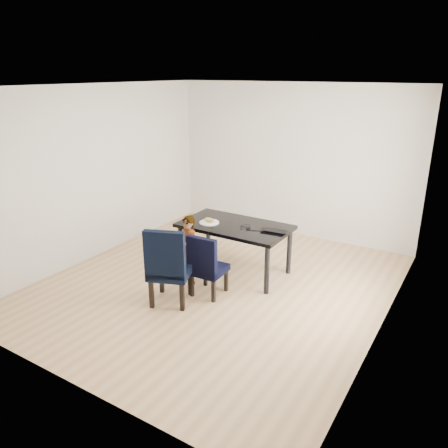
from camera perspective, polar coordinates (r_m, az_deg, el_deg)
The scene contains 14 objects.
floor at distance 6.29m, azimuth -0.97°, elevation -7.89°, with size 4.50×5.00×0.01m, color tan.
ceiling at distance 5.58m, azimuth -1.13°, elevation 17.64°, with size 4.50×5.00×0.01m, color white.
wall_back at distance 7.96m, azimuth 8.84°, elevation 8.13°, with size 4.50×0.01×2.70m, color silver.
wall_front at distance 4.03m, azimuth -20.67°, elevation -4.22°, with size 4.50×0.01×2.70m, color silver.
wall_left at distance 7.23m, azimuth -16.38°, elevation 6.43°, with size 0.01×5.00×2.70m, color silver.
wall_right at distance 5.00m, azimuth 21.28°, elevation 0.23°, with size 0.01×5.00×2.70m, color silver.
dining_table at distance 6.51m, azimuth 1.39°, elevation -3.19°, with size 1.60×0.90×0.75m, color black.
chair_left at distance 5.67m, azimuth -7.02°, elevation -5.23°, with size 0.51×0.53×1.06m, color black.
chair_right at distance 5.85m, azimuth -1.97°, elevation -5.26°, with size 0.42×0.44×0.87m, color black.
child at distance 6.15m, azimuth -4.66°, elevation -3.40°, with size 0.37×0.24×1.00m, color #FF6115.
plate at distance 6.44m, azimuth -1.95°, elevation 0.20°, with size 0.29×0.29×0.02m, color silver.
sandwich at distance 6.43m, azimuth -1.95°, elevation 0.53°, with size 0.17×0.08×0.07m, color #A78D3B.
laptop at distance 6.17m, azimuth 6.67°, elevation -0.76°, with size 0.36×0.23×0.03m, color black.
cable_tangle at distance 6.20m, azimuth 2.74°, elevation -0.66°, with size 0.13×0.13×0.01m, color black.
Camera 1 is at (3.02, -4.70, 2.88)m, focal length 35.00 mm.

